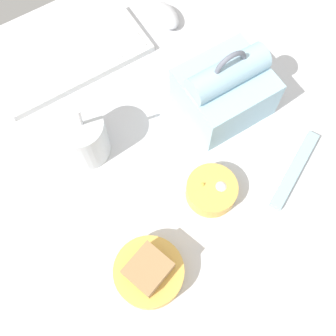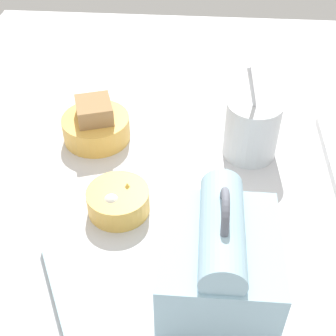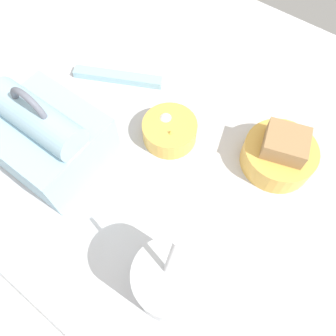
% 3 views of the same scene
% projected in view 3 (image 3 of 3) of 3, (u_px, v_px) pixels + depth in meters
% --- Properties ---
extents(desk_surface, '(1.40, 1.10, 0.02)m').
position_uv_depth(desk_surface, '(177.00, 193.00, 0.59)').
color(desk_surface, silver).
rests_on(desk_surface, ground).
extents(lunch_bag, '(0.18, 0.16, 0.18)m').
position_uv_depth(lunch_bag, '(48.00, 138.00, 0.56)').
color(lunch_bag, '#9EC6DB').
rests_on(lunch_bag, desk_surface).
extents(soup_cup, '(0.10, 0.10, 0.19)m').
position_uv_depth(soup_cup, '(170.00, 282.00, 0.46)').
color(soup_cup, silver).
rests_on(soup_cup, desk_surface).
extents(bento_bowl_sandwich, '(0.13, 0.13, 0.08)m').
position_uv_depth(bento_bowl_sandwich, '(279.00, 154.00, 0.58)').
color(bento_bowl_sandwich, '#EAB24C').
rests_on(bento_bowl_sandwich, desk_surface).
extents(bento_bowl_snacks, '(0.10, 0.10, 0.05)m').
position_uv_depth(bento_bowl_snacks, '(170.00, 131.00, 0.62)').
color(bento_bowl_snacks, '#EAB24C').
rests_on(bento_bowl_snacks, desk_surface).
extents(chopstick_case, '(0.18, 0.11, 0.02)m').
position_uv_depth(chopstick_case, '(118.00, 77.00, 0.70)').
color(chopstick_case, '#99C6D6').
rests_on(chopstick_case, desk_surface).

